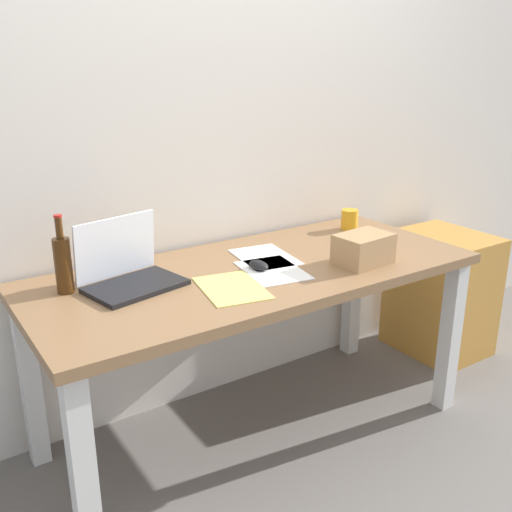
{
  "coord_description": "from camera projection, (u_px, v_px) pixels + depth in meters",
  "views": [
    {
      "loc": [
        -1.18,
        -1.78,
        1.53
      ],
      "look_at": [
        0.0,
        0.0,
        0.8
      ],
      "focal_mm": 40.78,
      "sensor_mm": 36.0,
      "label": 1
    }
  ],
  "objects": [
    {
      "name": "paper_sheet_center",
      "position": [
        273.0,
        270.0,
        2.24
      ],
      "size": [
        0.26,
        0.33,
        0.0
      ],
      "primitive_type": "cube",
      "rotation": [
        0.0,
        0.0,
        -0.16
      ],
      "color": "white",
      "rests_on": "desk"
    },
    {
      "name": "laptop_left",
      "position": [
        128.0,
        272.0,
        2.08
      ],
      "size": [
        0.37,
        0.3,
        0.24
      ],
      "color": "black",
      "rests_on": "desk"
    },
    {
      "name": "desk",
      "position": [
        256.0,
        291.0,
        2.3
      ],
      "size": [
        1.77,
        0.76,
        0.75
      ],
      "color": "olive",
      "rests_on": "ground"
    },
    {
      "name": "beer_bottle",
      "position": [
        63.0,
        263.0,
        2.0
      ],
      "size": [
        0.06,
        0.06,
        0.28
      ],
      "color": "#47280F",
      "rests_on": "desk"
    },
    {
      "name": "coffee_mug",
      "position": [
        350.0,
        219.0,
        2.77
      ],
      "size": [
        0.08,
        0.08,
        0.09
      ],
      "primitive_type": "cylinder",
      "color": "gold",
      "rests_on": "desk"
    },
    {
      "name": "computer_mouse",
      "position": [
        260.0,
        265.0,
        2.25
      ],
      "size": [
        0.06,
        0.1,
        0.03
      ],
      "primitive_type": "ellipsoid",
      "rotation": [
        0.0,
        0.0,
        0.01
      ],
      "color": "black",
      "rests_on": "desk"
    },
    {
      "name": "ground_plane",
      "position": [
        256.0,
        430.0,
        2.51
      ],
      "size": [
        8.0,
        8.0,
        0.0
      ],
      "primitive_type": "plane",
      "color": "slate"
    },
    {
      "name": "paper_sheet_near_back",
      "position": [
        265.0,
        257.0,
        2.39
      ],
      "size": [
        0.25,
        0.32,
        0.0
      ],
      "primitive_type": "cube",
      "rotation": [
        0.0,
        0.0,
        -0.15
      ],
      "color": "white",
      "rests_on": "desk"
    },
    {
      "name": "filing_cabinet",
      "position": [
        441.0,
        293.0,
        3.13
      ],
      "size": [
        0.4,
        0.48,
        0.65
      ],
      "primitive_type": "cube",
      "color": "#C68938",
      "rests_on": "ground"
    },
    {
      "name": "paper_yellow_folder",
      "position": [
        232.0,
        288.0,
        2.07
      ],
      "size": [
        0.26,
        0.33,
        0.0
      ],
      "primitive_type": "cube",
      "rotation": [
        0.0,
        0.0,
        -0.19
      ],
      "color": "#F4E06B",
      "rests_on": "desk"
    },
    {
      "name": "back_wall",
      "position": [
        198.0,
        115.0,
        2.44
      ],
      "size": [
        5.2,
        0.08,
        2.6
      ],
      "primitive_type": "cube",
      "color": "silver",
      "rests_on": "ground"
    },
    {
      "name": "cardboard_box",
      "position": [
        363.0,
        249.0,
        2.31
      ],
      "size": [
        0.23,
        0.17,
        0.12
      ],
      "primitive_type": "cube",
      "rotation": [
        0.0,
        0.0,
        0.08
      ],
      "color": "tan",
      "rests_on": "desk"
    }
  ]
}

